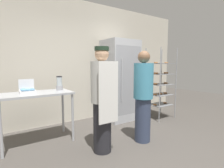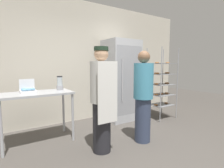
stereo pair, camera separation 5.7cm
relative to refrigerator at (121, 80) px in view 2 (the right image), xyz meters
The scene contains 9 objects.
ground_plane 2.10m from the refrigerator, 116.14° to the right, with size 14.00×14.00×0.00m, color #4C4742.
back_wall 1.09m from the refrigerator, 146.03° to the left, with size 6.40×0.12×2.88m, color beige.
refrigerator is the anchor object (origin of this frame).
baking_rack 1.05m from the refrigerator, 28.17° to the right, with size 0.63×0.50×1.77m.
prep_counter 2.05m from the refrigerator, behind, with size 1.16×0.61×0.89m.
donut_box 2.17m from the refrigerator, behind, with size 0.24×0.19×0.23m.
blender_pitcher 1.60m from the refrigerator, behind, with size 0.12×0.12×0.26m.
person_baker 1.73m from the refrigerator, 136.04° to the right, with size 0.34×0.36×1.62m.
person_customer 1.35m from the refrigerator, 109.53° to the right, with size 0.34×0.34×1.60m.
Camera 2 is at (-1.73, -1.81, 1.35)m, focal length 28.00 mm.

